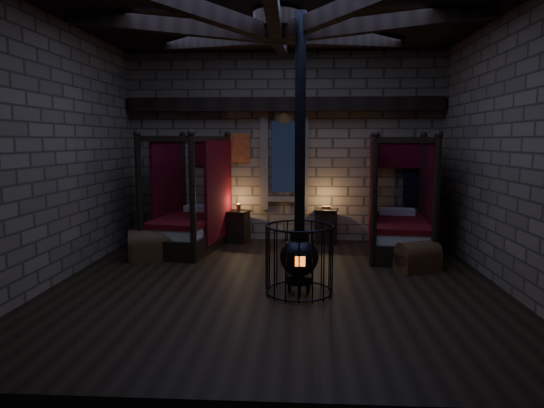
# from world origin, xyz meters

# --- Properties ---
(room) EXTENTS (7.02, 7.02, 4.29)m
(room) POSITION_xyz_m (-0.00, 0.09, 3.74)
(room) COLOR black
(room) RESTS_ON ground
(bed_left) EXTENTS (1.53, 2.41, 2.35)m
(bed_left) POSITION_xyz_m (-1.94, 2.46, 0.58)
(bed_left) COLOR black
(bed_left) RESTS_ON ground
(bed_right) EXTENTS (1.44, 2.36, 2.33)m
(bed_right) POSITION_xyz_m (2.36, 2.27, 0.58)
(bed_right) COLOR black
(bed_right) RESTS_ON ground
(trunk_left) EXTENTS (0.92, 0.71, 0.59)m
(trunk_left) POSITION_xyz_m (-2.48, 1.47, 0.26)
(trunk_left) COLOR brown
(trunk_left) RESTS_ON ground
(trunk_right) EXTENTS (0.83, 0.70, 0.53)m
(trunk_right) POSITION_xyz_m (2.44, 0.98, 0.23)
(trunk_right) COLOR brown
(trunk_right) RESTS_ON ground
(nightstand_left) EXTENTS (0.54, 0.53, 0.88)m
(nightstand_left) POSITION_xyz_m (-1.00, 3.12, 0.37)
(nightstand_left) COLOR black
(nightstand_left) RESTS_ON ground
(nightstand_right) EXTENTS (0.55, 0.54, 0.84)m
(nightstand_right) POSITION_xyz_m (0.95, 3.12, 0.39)
(nightstand_right) COLOR black
(nightstand_right) RESTS_ON ground
(stove) EXTENTS (1.01, 1.01, 4.05)m
(stove) POSITION_xyz_m (0.36, -0.46, 0.62)
(stove) COLOR black
(stove) RESTS_ON ground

